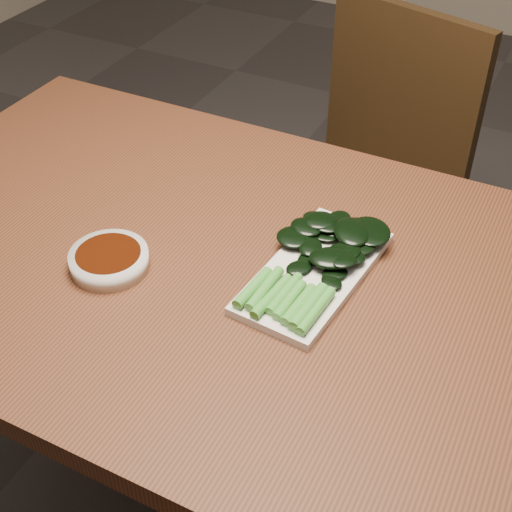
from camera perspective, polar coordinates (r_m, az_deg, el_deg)
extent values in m
cube|color=#4F2916|center=(1.13, -0.37, -1.71)|extent=(1.40, 0.80, 0.04)
cylinder|color=#4F2916|center=(1.87, -13.12, 1.80)|extent=(0.05, 0.05, 0.71)
cube|color=black|center=(1.79, 7.19, 3.60)|extent=(0.52, 0.52, 0.04)
cylinder|color=black|center=(1.91, -0.84, -1.93)|extent=(0.04, 0.04, 0.41)
cylinder|color=black|center=(1.75, 7.59, -7.27)|extent=(0.04, 0.04, 0.41)
cylinder|color=black|center=(2.12, 5.88, 2.73)|extent=(0.04, 0.04, 0.41)
cylinder|color=black|center=(1.98, 13.89, -1.64)|extent=(0.04, 0.04, 0.41)
cube|color=black|center=(1.80, 11.59, 12.32)|extent=(0.41, 0.15, 0.44)
cylinder|color=silver|center=(1.13, -11.66, -0.33)|extent=(0.12, 0.12, 0.03)
cylinder|color=#391305|center=(1.12, -11.74, 0.16)|extent=(0.10, 0.10, 0.00)
cube|color=silver|center=(1.10, 4.68, -1.31)|extent=(0.16, 0.30, 0.01)
cylinder|color=green|center=(1.05, -0.26, -2.56)|extent=(0.02, 0.09, 0.02)
cylinder|color=green|center=(1.05, 0.72, -2.62)|extent=(0.02, 0.10, 0.02)
cylinder|color=green|center=(1.04, 1.26, -3.23)|extent=(0.03, 0.10, 0.02)
cylinder|color=green|center=(1.04, 2.29, -3.02)|extent=(0.02, 0.09, 0.01)
cylinder|color=green|center=(1.03, 2.73, -3.53)|extent=(0.02, 0.08, 0.01)
cylinder|color=green|center=(1.02, 3.46, -3.90)|extent=(0.02, 0.09, 0.02)
cylinder|color=green|center=(1.02, 4.23, -4.08)|extent=(0.03, 0.10, 0.02)
cylinder|color=green|center=(1.02, 4.82, -4.39)|extent=(0.02, 0.10, 0.02)
ellipsoid|color=black|center=(1.17, 9.24, 2.33)|extent=(0.07, 0.07, 0.01)
ellipsoid|color=black|center=(1.16, 5.27, 2.74)|extent=(0.08, 0.06, 0.01)
ellipsoid|color=black|center=(1.15, 9.05, 1.49)|extent=(0.07, 0.06, 0.01)
ellipsoid|color=black|center=(1.17, 7.59, 2.05)|extent=(0.06, 0.06, 0.01)
ellipsoid|color=black|center=(1.14, 3.08, 1.53)|extent=(0.06, 0.06, 0.01)
ellipsoid|color=black|center=(1.14, 7.68, 1.93)|extent=(0.09, 0.09, 0.02)
ellipsoid|color=black|center=(1.15, 9.08, 1.98)|extent=(0.10, 0.10, 0.01)
ellipsoid|color=black|center=(1.11, 7.29, 0.18)|extent=(0.07, 0.06, 0.01)
ellipsoid|color=black|center=(1.14, 4.09, 1.43)|extent=(0.06, 0.05, 0.01)
ellipsoid|color=black|center=(1.11, 7.27, 0.46)|extent=(0.05, 0.06, 0.01)
ellipsoid|color=black|center=(1.16, 5.14, 2.86)|extent=(0.07, 0.07, 0.01)
ellipsoid|color=black|center=(1.12, 4.37, 0.74)|extent=(0.05, 0.06, 0.01)
ellipsoid|color=black|center=(1.13, 8.24, 1.05)|extent=(0.07, 0.08, 0.01)
ellipsoid|color=black|center=(1.08, 7.04, -0.38)|extent=(0.05, 0.05, 0.01)
ellipsoid|color=black|center=(1.09, 6.10, -0.17)|extent=(0.09, 0.08, 0.02)
ellipsoid|color=black|center=(1.18, 8.10, 2.46)|extent=(0.06, 0.06, 0.01)
ellipsoid|color=black|center=(1.16, 8.23, 1.80)|extent=(0.06, 0.05, 0.01)
ellipsoid|color=black|center=(1.17, 6.48, 2.61)|extent=(0.05, 0.08, 0.01)
ellipsoid|color=black|center=(1.15, 4.02, 2.33)|extent=(0.07, 0.06, 0.01)
ellipsoid|color=black|center=(1.15, 5.53, 1.81)|extent=(0.06, 0.04, 0.01)
ellipsoid|color=black|center=(1.09, 3.46, -0.94)|extent=(0.05, 0.05, 0.01)
ellipsoid|color=black|center=(1.07, 6.07, -2.06)|extent=(0.05, 0.05, 0.01)
ellipsoid|color=black|center=(1.10, 4.00, -0.36)|extent=(0.03, 0.04, 0.01)
ellipsoid|color=black|center=(1.08, 6.33, -1.38)|extent=(0.05, 0.05, 0.01)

